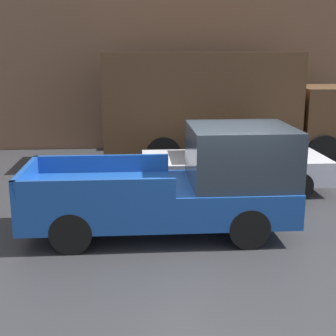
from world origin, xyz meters
The scene contains 6 objects.
ground_plane centered at (0.00, 0.00, 0.00)m, with size 60.00×60.00×0.00m, color #2D2D30.
building_wall centered at (0.00, 8.86, 2.73)m, with size 28.00×0.15×5.46m.
pickup_truck centered at (-0.58, 0.42, 0.97)m, with size 5.15×2.06×2.10m.
car centered at (1.01, 3.19, 0.77)m, with size 4.66×1.92×1.50m.
delivery_truck centered at (1.11, 6.35, 1.87)m, with size 7.80×2.46×3.47m.
newspaper_box centered at (-1.88, 8.53, 0.52)m, with size 0.45×0.40×1.04m.
Camera 1 is at (-1.52, -8.32, 3.49)m, focal length 50.00 mm.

